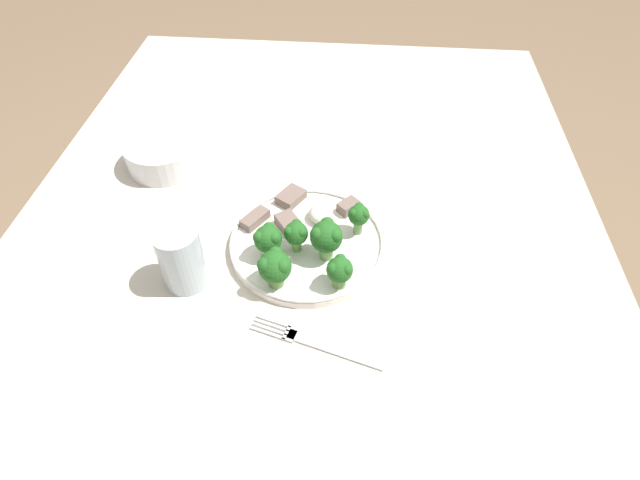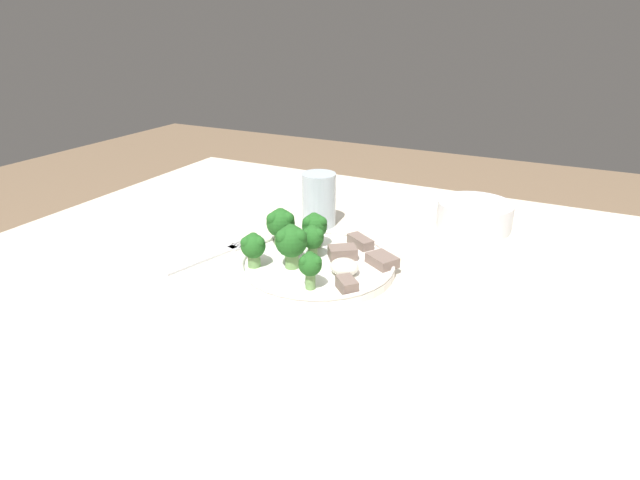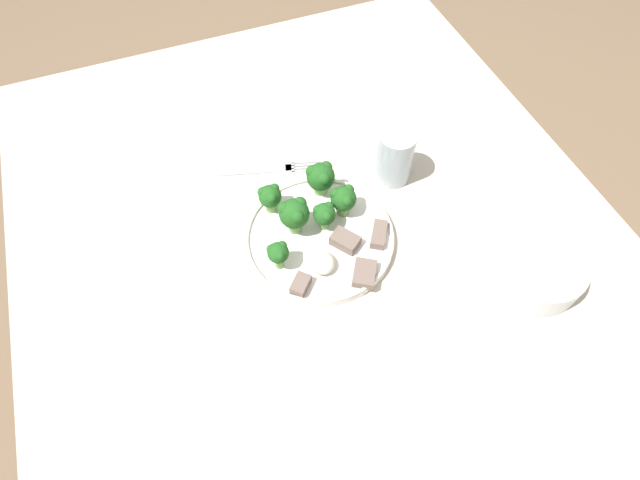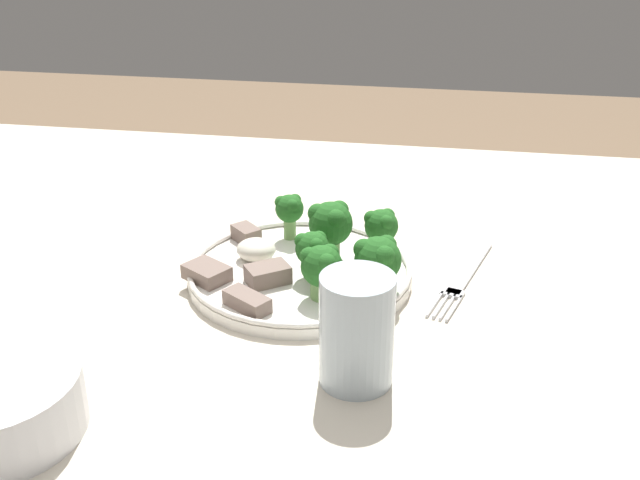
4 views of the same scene
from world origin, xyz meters
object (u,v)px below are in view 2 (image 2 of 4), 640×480
dinner_plate (318,264)px  cream_bowl (474,216)px  drinking_glass (319,202)px  fork (215,255)px

dinner_plate → cream_bowl: 0.34m
cream_bowl → drinking_glass: size_ratio=1.36×
cream_bowl → drinking_glass: (-0.27, -0.11, 0.02)m
dinner_plate → drinking_glass: (-0.08, 0.17, 0.04)m
fork → drinking_glass: size_ratio=1.84×
dinner_plate → cream_bowl: cream_bowl is taller
cream_bowl → drinking_glass: drinking_glass is taller
dinner_plate → drinking_glass: size_ratio=2.40×
dinner_plate → fork: (-0.18, -0.03, -0.01)m
drinking_glass → fork: bearing=-114.7°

